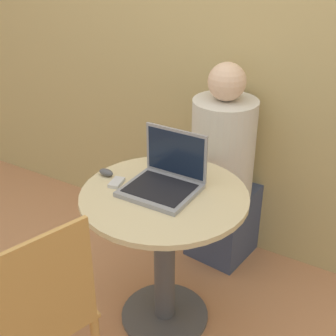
{
  "coord_description": "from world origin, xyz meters",
  "views": [
    {
      "loc": [
        0.91,
        -1.48,
        1.77
      ],
      "look_at": [
        -0.01,
        0.05,
        0.82
      ],
      "focal_mm": 50.0,
      "sensor_mm": 36.0,
      "label": 1
    }
  ],
  "objects_px": {
    "cell_phone": "(117,183)",
    "person_seated": "(226,180)",
    "laptop": "(165,178)",
    "chair_empty": "(36,318)"
  },
  "relations": [
    {
      "from": "cell_phone",
      "to": "person_seated",
      "type": "relative_size",
      "value": 0.08
    },
    {
      "from": "laptop",
      "to": "chair_empty",
      "type": "distance_m",
      "value": 0.77
    },
    {
      "from": "cell_phone",
      "to": "laptop",
      "type": "bearing_deg",
      "value": 22.14
    },
    {
      "from": "laptop",
      "to": "cell_phone",
      "type": "relative_size",
      "value": 3.16
    },
    {
      "from": "cell_phone",
      "to": "chair_empty",
      "type": "relative_size",
      "value": 0.11
    },
    {
      "from": "person_seated",
      "to": "laptop",
      "type": "bearing_deg",
      "value": -93.61
    },
    {
      "from": "person_seated",
      "to": "cell_phone",
      "type": "bearing_deg",
      "value": -109.69
    },
    {
      "from": "cell_phone",
      "to": "person_seated",
      "type": "xyz_separation_m",
      "value": [
        0.24,
        0.68,
        -0.25
      ]
    },
    {
      "from": "cell_phone",
      "to": "chair_empty",
      "type": "bearing_deg",
      "value": -84.57
    },
    {
      "from": "laptop",
      "to": "cell_phone",
      "type": "bearing_deg",
      "value": -157.86
    }
  ]
}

